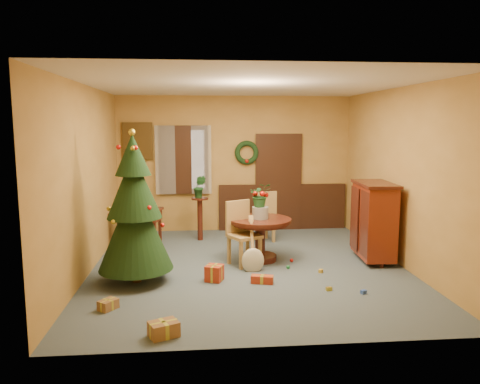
{
  "coord_description": "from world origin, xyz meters",
  "views": [
    {
      "loc": [
        -0.8,
        -7.3,
        2.3
      ],
      "look_at": [
        -0.1,
        0.4,
        1.18
      ],
      "focal_mm": 35.0,
      "sensor_mm": 36.0,
      "label": 1
    }
  ],
  "objects": [
    {
      "name": "writing_desk",
      "position": [
        -1.91,
        1.51,
        0.56
      ],
      "size": [
        0.91,
        0.62,
        0.74
      ],
      "color": "black",
      "rests_on": "floor"
    },
    {
      "name": "centerpiece_plant",
      "position": [
        0.24,
        0.37,
        1.13
      ],
      "size": [
        0.36,
        0.31,
        0.4
      ],
      "primitive_type": "imported",
      "color": "#1E4C23",
      "rests_on": "urn"
    },
    {
      "name": "christmas_tree",
      "position": [
        -1.72,
        -0.54,
        1.06
      ],
      "size": [
        1.08,
        1.08,
        2.24
      ],
      "color": "#382111",
      "rests_on": "floor"
    },
    {
      "name": "plant_stand",
      "position": [
        -0.77,
        1.88,
        0.53
      ],
      "size": [
        0.33,
        0.33,
        0.86
      ],
      "color": "black",
      "rests_on": "floor"
    },
    {
      "name": "toy_c",
      "position": [
        1.1,
        -0.38,
        0.03
      ],
      "size": [
        0.09,
        0.09,
        0.05
      ],
      "primitive_type": "cube",
      "rotation": [
        0.0,
        0.0,
        0.97
      ],
      "color": "#B98F22",
      "rests_on": "floor"
    },
    {
      "name": "toy_b",
      "position": [
        0.63,
        -0.15,
        0.03
      ],
      "size": [
        0.06,
        0.06,
        0.06
      ],
      "primitive_type": "sphere",
      "color": "#227E3D",
      "rests_on": "floor"
    },
    {
      "name": "chair_near",
      "position": [
        -0.09,
        0.21,
        0.56
      ],
      "size": [
        0.61,
        0.61,
        1.05
      ],
      "color": "olive",
      "rests_on": "floor"
    },
    {
      "name": "chair_far",
      "position": [
        0.47,
        1.61,
        0.55
      ],
      "size": [
        0.54,
        0.54,
        1.02
      ],
      "color": "olive",
      "rests_on": "floor"
    },
    {
      "name": "gift_a",
      "position": [
        -1.2,
        -2.4,
        0.08
      ],
      "size": [
        0.37,
        0.33,
        0.17
      ],
      "color": "brown",
      "rests_on": "floor"
    },
    {
      "name": "gift_b",
      "position": [
        -0.58,
        -0.61,
        0.12
      ],
      "size": [
        0.3,
        0.3,
        0.24
      ],
      "color": "#A92F16",
      "rests_on": "floor"
    },
    {
      "name": "toy_a",
      "position": [
        1.44,
        -1.34,
        0.03
      ],
      "size": [
        0.09,
        0.08,
        0.05
      ],
      "primitive_type": "cube",
      "rotation": [
        0.0,
        0.0,
        0.5
      ],
      "color": "#274AAC",
      "rests_on": "floor"
    },
    {
      "name": "toy_d",
      "position": [
        0.76,
        0.22,
        0.03
      ],
      "size": [
        0.06,
        0.06,
        0.06
      ],
      "primitive_type": "sphere",
      "color": "red",
      "rests_on": "floor"
    },
    {
      "name": "room_envelope",
      "position": [
        0.21,
        2.7,
        1.12
      ],
      "size": [
        5.5,
        5.5,
        5.5
      ],
      "color": "#374550",
      "rests_on": "ground"
    },
    {
      "name": "guitar",
      "position": [
        0.05,
        -0.21,
        0.42
      ],
      "size": [
        0.47,
        0.61,
        0.82
      ],
      "primitive_type": null,
      "rotation": [
        -0.49,
        0.0,
        -0.23
      ],
      "color": "beige",
      "rests_on": "floor"
    },
    {
      "name": "toy_e",
      "position": [
        1.0,
        -1.18,
        0.03
      ],
      "size": [
        0.09,
        0.07,
        0.05
      ],
      "primitive_type": "cube",
      "rotation": [
        0.0,
        0.0,
        0.23
      ],
      "color": "gold",
      "rests_on": "floor"
    },
    {
      "name": "dining_table",
      "position": [
        0.24,
        0.37,
        0.51
      ],
      "size": [
        1.05,
        1.05,
        0.72
      ],
      "color": "black",
      "rests_on": "floor"
    },
    {
      "name": "stand_plant",
      "position": [
        -0.77,
        1.88,
        1.08
      ],
      "size": [
        0.28,
        0.25,
        0.45
      ],
      "primitive_type": "imported",
      "rotation": [
        0.0,
        0.0,
        -0.21
      ],
      "color": "#19471E",
      "rests_on": "plant_stand"
    },
    {
      "name": "urn",
      "position": [
        0.24,
        0.37,
        0.82
      ],
      "size": [
        0.27,
        0.27,
        0.2
      ],
      "primitive_type": "cylinder",
      "color": "slate",
      "rests_on": "dining_table"
    },
    {
      "name": "gift_c",
      "position": [
        -1.94,
        -1.58,
        0.06
      ],
      "size": [
        0.27,
        0.28,
        0.13
      ],
      "color": "brown",
      "rests_on": "floor"
    },
    {
      "name": "gift_d",
      "position": [
        0.12,
        -0.79,
        0.06
      ],
      "size": [
        0.34,
        0.21,
        0.12
      ],
      "color": "#A92F16",
      "rests_on": "floor"
    },
    {
      "name": "sideboard",
      "position": [
        2.15,
        0.19,
        0.72
      ],
      "size": [
        0.61,
        1.07,
        1.34
      ],
      "color": "#571E0A",
      "rests_on": "floor"
    }
  ]
}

